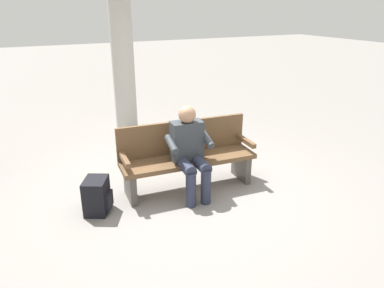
{
  "coord_description": "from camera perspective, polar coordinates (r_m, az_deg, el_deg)",
  "views": [
    {
      "loc": [
        1.92,
        3.96,
        2.35
      ],
      "look_at": [
        0.02,
        0.15,
        0.7
      ],
      "focal_mm": 33.9,
      "sensor_mm": 36.0,
      "label": 1
    }
  ],
  "objects": [
    {
      "name": "bench_near",
      "position": [
        4.85,
        -0.84,
        -1.75
      ],
      "size": [
        1.83,
        0.62,
        0.9
      ],
      "rotation": [
        0.0,
        0.0,
        -0.08
      ],
      "color": "brown",
      "rests_on": "ground"
    },
    {
      "name": "ground_plane",
      "position": [
        4.98,
        -0.52,
        -6.91
      ],
      "size": [
        40.0,
        40.0,
        0.0
      ],
      "primitive_type": "plane",
      "color": "gray"
    },
    {
      "name": "person_seated",
      "position": [
        4.57,
        -0.34,
        -0.94
      ],
      "size": [
        0.59,
        0.6,
        1.18
      ],
      "rotation": [
        0.0,
        0.0,
        -0.08
      ],
      "color": "#33383D",
      "rests_on": "ground"
    },
    {
      "name": "support_pillar",
      "position": [
        7.11,
        -11.15,
        17.39
      ],
      "size": [
        0.42,
        0.42,
        3.85
      ],
      "primitive_type": "cylinder",
      "color": "#B2AFA8",
      "rests_on": "ground"
    },
    {
      "name": "backpack",
      "position": [
        4.5,
        -14.7,
        -7.91
      ],
      "size": [
        0.4,
        0.42,
        0.43
      ],
      "rotation": [
        0.0,
        0.0,
        1.09
      ],
      "color": "black",
      "rests_on": "ground"
    }
  ]
}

